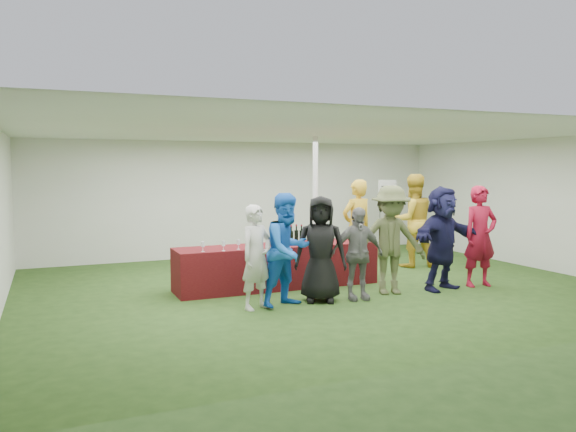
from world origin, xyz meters
name	(u,v)px	position (x,y,z in m)	size (l,w,h in m)	color
ground	(319,287)	(0.00, 0.00, 0.00)	(60.00, 60.00, 0.00)	#284719
tent	(315,206)	(0.50, 1.20, 1.35)	(10.00, 10.00, 10.00)	white
serving_table	(278,266)	(-0.67, 0.30, 0.38)	(3.60, 0.80, 0.75)	#5E1415
wine_bottles	(307,235)	(-0.04, 0.45, 0.87)	(0.76, 0.15, 0.32)	black
wine_glasses	(256,242)	(-1.15, 0.04, 0.86)	(2.78, 0.13, 0.16)	silver
water_bottle	(281,238)	(-0.56, 0.38, 0.85)	(0.07, 0.07, 0.23)	silver
bar_towel	(357,239)	(0.96, 0.35, 0.77)	(0.25, 0.18, 0.03)	white
dump_bucket	(366,237)	(0.99, 0.08, 0.84)	(0.26, 0.26, 0.18)	slate
wine_list_sign	(387,200)	(3.16, 2.72, 1.32)	(0.50, 0.03, 1.80)	slate
staff_pourer	(357,227)	(1.24, 0.84, 0.93)	(0.68, 0.45, 1.87)	gold
staff_back	(412,221)	(2.72, 1.07, 0.98)	(0.95, 0.74, 1.96)	gold
customer_0	(256,257)	(-1.52, -0.98, 0.78)	(0.57, 0.37, 1.56)	beige
customer_1	(288,250)	(-1.03, -1.00, 0.86)	(0.84, 0.65, 1.72)	blue
customer_2	(321,249)	(-0.44, -0.93, 0.83)	(0.81, 0.53, 1.66)	black
customer_3	(357,254)	(0.15, -1.05, 0.74)	(0.87, 0.36, 1.48)	slate
customer_4	(391,240)	(0.86, -0.92, 0.90)	(1.17, 0.67, 1.81)	#4B522E
customer_5	(442,238)	(1.85, -1.00, 0.89)	(1.66, 0.53, 1.79)	#151539
customer_6	(480,236)	(2.66, -1.02, 0.89)	(0.65, 0.43, 1.78)	maroon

